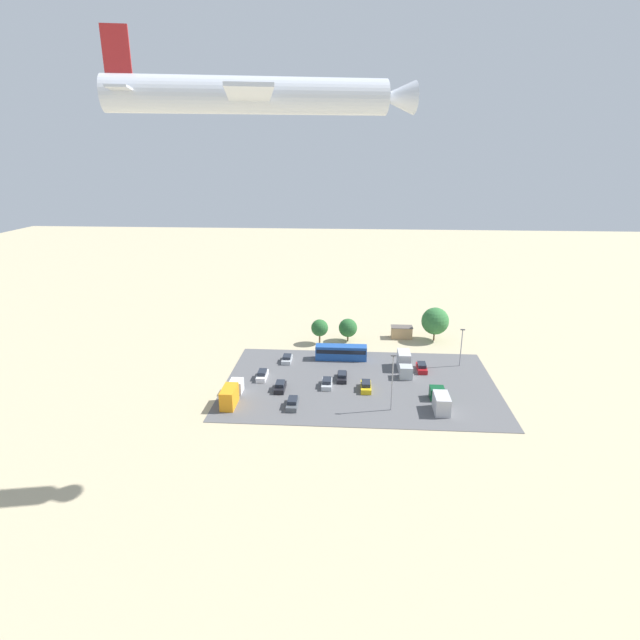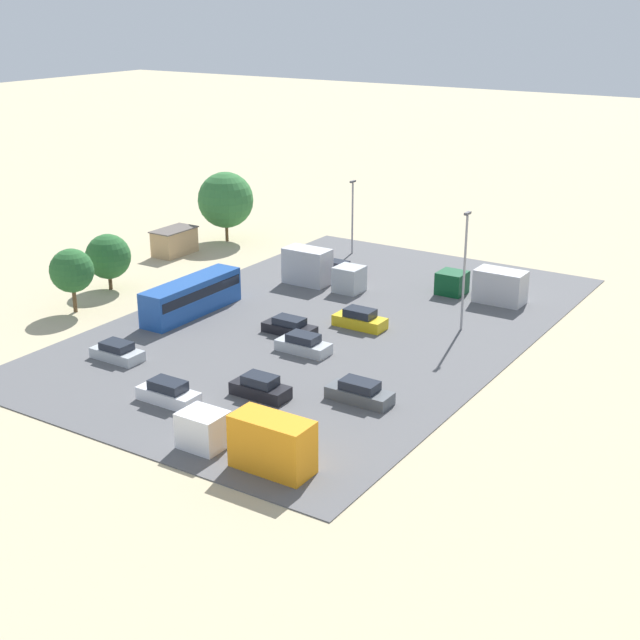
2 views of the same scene
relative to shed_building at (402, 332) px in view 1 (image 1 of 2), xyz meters
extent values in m
plane|color=tan|center=(10.07, 14.74, -1.42)|extent=(400.00, 400.00, 0.00)
cube|color=#565659|center=(10.07, 26.06, -1.38)|extent=(51.19, 32.58, 0.08)
cube|color=tan|center=(0.00, 0.00, -0.07)|extent=(4.83, 2.64, 2.71)
cube|color=#59514C|center=(0.00, 0.00, 1.35)|extent=(5.07, 2.88, 0.12)
cube|color=#1E4C9E|center=(13.99, 14.37, 0.20)|extent=(10.80, 2.57, 3.08)
cube|color=black|center=(13.99, 14.37, 0.75)|extent=(10.37, 2.61, 0.86)
cube|color=silver|center=(29.01, 25.02, -0.87)|extent=(1.78, 4.57, 0.94)
cube|color=#1E232D|center=(29.01, 25.02, -0.06)|extent=(1.50, 2.56, 0.69)
cube|color=black|center=(13.51, 24.48, -0.94)|extent=(1.83, 4.57, 0.81)
cube|color=#1E232D|center=(13.51, 24.48, -0.23)|extent=(1.53, 2.56, 0.60)
cube|color=#ADB2B7|center=(25.29, 16.43, -0.94)|extent=(1.92, 4.17, 0.81)
cube|color=#1E232D|center=(25.29, 16.43, -0.23)|extent=(1.61, 2.33, 0.60)
cube|color=#ADB2B7|center=(16.27, 27.72, -0.91)|extent=(1.88, 4.38, 0.87)
cube|color=#1E232D|center=(16.27, 27.72, -0.15)|extent=(1.58, 2.45, 0.64)
cube|color=#4C5156|center=(21.75, 36.05, -0.90)|extent=(1.85, 4.68, 0.89)
cube|color=#1E232D|center=(21.75, 36.05, -0.12)|extent=(1.55, 2.62, 0.66)
cube|color=maroon|center=(-2.39, 19.16, -0.89)|extent=(1.85, 4.50, 0.91)
cube|color=#1E232D|center=(-2.39, 19.16, -0.09)|extent=(1.55, 2.52, 0.67)
cube|color=gold|center=(8.99, 28.62, -0.87)|extent=(1.91, 4.51, 0.94)
cube|color=#1E232D|center=(8.99, 28.62, -0.06)|extent=(1.61, 2.52, 0.69)
cube|color=black|center=(24.80, 29.79, -0.89)|extent=(1.83, 4.24, 0.92)
cube|color=#1E232D|center=(24.80, 29.79, -0.09)|extent=(1.54, 2.37, 0.67)
cube|color=#0C4723|center=(-3.54, 31.34, -0.28)|extent=(2.49, 2.53, 2.13)
cube|color=#B2B2B7|center=(-3.54, 36.11, 0.18)|extent=(2.49, 4.50, 3.04)
cube|color=#ADB2B7|center=(1.15, 22.86, -0.12)|extent=(2.45, 2.52, 2.45)
cube|color=#B2B2B7|center=(1.15, 18.10, 0.41)|extent=(2.45, 4.48, 3.50)
cube|color=silver|center=(32.68, 31.20, -0.17)|extent=(2.31, 2.80, 2.34)
cube|color=orange|center=(32.68, 36.48, 0.33)|extent=(2.31, 4.97, 3.34)
cylinder|color=brown|center=(19.19, 5.20, -0.22)|extent=(0.36, 0.36, 2.40)
sphere|color=#28602D|center=(19.19, 5.20, 2.43)|extent=(3.89, 3.89, 3.89)
cylinder|color=brown|center=(-7.45, 1.32, -0.20)|extent=(0.36, 0.36, 2.44)
sphere|color=#337038|center=(-7.45, 1.32, 3.39)|extent=(6.33, 6.33, 6.33)
cylinder|color=brown|center=(12.73, 3.07, -0.60)|extent=(0.36, 0.36, 1.65)
sphere|color=#28602D|center=(12.73, 3.07, 1.84)|extent=(4.30, 4.30, 4.30)
cylinder|color=gray|center=(-10.51, 16.23, 2.52)|extent=(0.20, 0.20, 7.73)
cube|color=#4C4C51|center=(-10.51, 16.23, 6.57)|extent=(0.90, 0.28, 0.20)
cylinder|color=gray|center=(4.87, 36.10, 3.57)|extent=(0.20, 0.20, 9.82)
cube|color=#4C4C51|center=(4.87, 36.10, 8.66)|extent=(0.90, 0.28, 0.20)
cylinder|color=silver|center=(23.33, 54.98, 46.03)|extent=(30.28, 9.60, 3.80)
cone|color=silver|center=(7.44, 51.82, 46.03)|extent=(4.81, 4.36, 3.61)
cube|color=silver|center=(23.33, 54.98, 45.46)|extent=(9.42, 27.41, 0.36)
cube|color=silver|center=(35.73, 57.44, 46.22)|extent=(3.95, 9.86, 0.24)
cube|color=#B22323|center=(36.32, 57.56, 50.04)|extent=(2.71, 0.80, 4.82)
camera|label=1|loc=(11.79, 112.66, 39.86)|focal=28.00mm
camera|label=2|loc=(70.42, 64.06, 25.10)|focal=50.00mm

